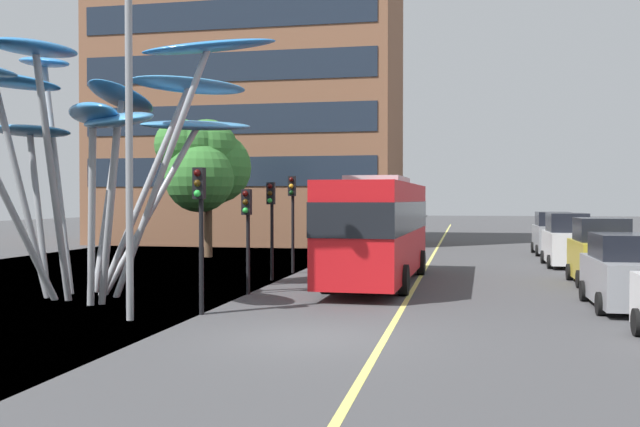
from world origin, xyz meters
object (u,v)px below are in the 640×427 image
Objects in this scene: traffic_light_opposite at (292,203)px; traffic_light_kerb_near at (200,209)px; traffic_light_island_mid at (271,209)px; car_side_street at (567,242)px; red_bus at (378,225)px; traffic_light_kerb_far at (247,218)px; leaf_sculpture at (87,102)px; car_far_side at (553,235)px; car_parked_far at (601,254)px; car_parked_mid at (626,273)px; street_lamp at (143,108)px.

traffic_light_kerb_near is at bearing -89.18° from traffic_light_opposite.
traffic_light_island_mid reaches higher than car_side_street.
red_bus is 5.23m from traffic_light_kerb_far.
leaf_sculpture is 7.67m from traffic_light_island_mid.
car_far_side is at bearing 63.90° from traffic_light_kerb_near.
car_far_side is (-0.03, 13.87, 0.00)m from car_parked_far.
red_bus is 2.90× the size of traffic_light_kerb_near.
leaf_sculpture is 2.84× the size of traffic_light_opposite.
car_parked_mid is at bearing 16.93° from traffic_light_kerb_near.
leaf_sculpture reaches higher than car_side_street.
leaf_sculpture is 2.84× the size of car_parked_far.
car_parked_far is (11.26, 9.08, -1.65)m from traffic_light_kerb_near.
car_side_street is 21.29m from street_lamp.
leaf_sculpture is 2.65× the size of car_far_side.
street_lamp reaches higher than traffic_light_opposite.
traffic_light_kerb_near is 0.46× the size of street_lamp.
car_parked_mid is (10.93, -0.78, -1.43)m from traffic_light_kerb_far.
street_lamp is (-12.28, -24.01, 4.10)m from car_far_side.
red_bus is 3.34× the size of traffic_light_kerb_far.
red_bus reaches higher than traffic_light_island_mid.
car_side_street is (-0.22, 6.90, 0.02)m from car_parked_far.
traffic_light_island_mid reaches higher than car_parked_far.
traffic_light_kerb_far is at bearing -88.83° from traffic_light_opposite.
traffic_light_kerb_far is at bearing 175.90° from car_parked_mid.
car_far_side is 27.28m from street_lamp.
traffic_light_island_mid is at bearing 52.53° from leaf_sculpture.
traffic_light_opposite is 0.93× the size of car_far_side.
traffic_light_kerb_far is (-3.65, -3.73, 0.34)m from red_bus.
leaf_sculpture is at bearing -160.07° from traffic_light_kerb_far.
street_lamp is (-0.75, -9.05, 2.58)m from traffic_light_island_mid.
car_parked_far is at bearing 23.79° from traffic_light_kerb_far.
car_parked_far is (11.56, 1.10, -1.52)m from traffic_light_island_mid.
car_parked_mid is (11.21, -4.66, -1.64)m from traffic_light_island_mid.
red_bus is 8.64m from car_parked_mid.
traffic_light_opposite is at bearing -154.51° from car_side_street.
car_parked_mid is 1.02× the size of car_far_side.
traffic_light_kerb_near is at bearing -114.84° from red_bus.
leaf_sculpture reaches higher than traffic_light_island_mid.
street_lamp is at bearing -125.34° from car_side_street.
traffic_light_opposite is at bearing 61.87° from leaf_sculpture.
traffic_light_opposite is (-3.78, 2.80, 0.76)m from red_bus.
street_lamp reaches higher than traffic_light_kerb_far.
car_far_side is 0.51× the size of street_lamp.
car_far_side is at bearing 88.40° from car_side_street.
car_parked_far is at bearing -88.17° from car_side_street.
traffic_light_opposite is 13.40m from car_parked_mid.
red_bus is 0.99× the size of leaf_sculpture.
street_lamp is at bearing -117.09° from car_far_side.
red_bus is 8.66m from traffic_light_kerb_near.
street_lamp is at bearing -134.40° from traffic_light_kerb_near.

